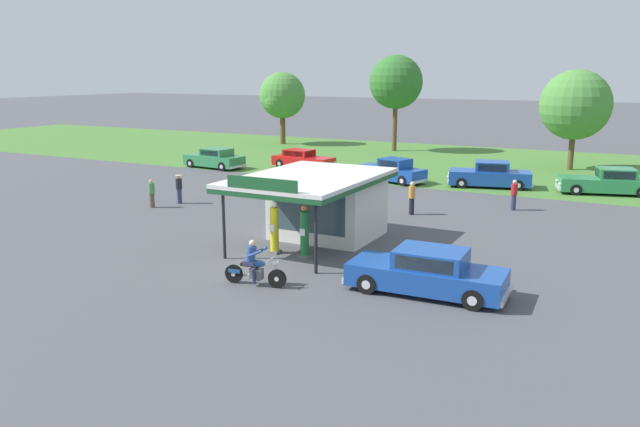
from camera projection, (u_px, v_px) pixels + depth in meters
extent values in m
plane|color=#4C4C51|center=(258.00, 264.00, 23.53)|extent=(300.00, 300.00, 0.00)
cube|color=#477A33|center=(466.00, 164.00, 49.48)|extent=(120.00, 24.00, 0.01)
cube|color=silver|center=(328.00, 205.00, 27.26)|extent=(4.19, 3.55, 2.77)
cube|color=#384C56|center=(309.00, 212.00, 25.73)|extent=(3.35, 0.05, 1.78)
cube|color=silver|center=(310.00, 177.00, 25.52)|extent=(4.89, 7.31, 0.16)
cube|color=#195128|center=(310.00, 182.00, 25.56)|extent=(4.89, 7.31, 0.18)
cube|color=#195128|center=(262.00, 184.00, 22.32)|extent=(2.93, 0.08, 0.44)
cylinder|color=black|center=(316.00, 236.00, 22.13)|extent=(0.12, 0.12, 2.77)
cylinder|color=black|center=(224.00, 224.00, 23.93)|extent=(0.12, 0.12, 2.77)
cube|color=slate|center=(275.00, 252.00, 24.97)|extent=(0.44, 0.44, 0.10)
cylinder|color=yellow|center=(274.00, 229.00, 24.77)|extent=(0.34, 0.34, 1.74)
cube|color=white|center=(272.00, 228.00, 24.59)|extent=(0.22, 0.02, 0.28)
sphere|color=white|center=(274.00, 204.00, 24.54)|extent=(0.26, 0.26, 0.26)
cube|color=slate|center=(305.00, 256.00, 24.35)|extent=(0.44, 0.44, 0.10)
cylinder|color=#1E6B33|center=(305.00, 234.00, 24.15)|extent=(0.34, 0.34, 1.72)
cube|color=white|center=(302.00, 232.00, 23.98)|extent=(0.22, 0.02, 0.28)
sphere|color=orange|center=(304.00, 208.00, 23.93)|extent=(0.26, 0.26, 0.26)
cylinder|color=black|center=(277.00, 279.00, 20.85)|extent=(0.65, 0.19, 0.64)
cylinder|color=silver|center=(277.00, 279.00, 20.85)|extent=(0.18, 0.14, 0.16)
cylinder|color=black|center=(234.00, 274.00, 21.37)|extent=(0.65, 0.19, 0.64)
cylinder|color=silver|center=(234.00, 274.00, 21.37)|extent=(0.18, 0.14, 0.16)
ellipsoid|color=#1E4C8C|center=(258.00, 263.00, 20.98)|extent=(0.59, 0.32, 0.24)
cube|color=#59595E|center=(257.00, 274.00, 21.07)|extent=(0.47, 0.30, 0.36)
cube|color=black|center=(248.00, 264.00, 21.10)|extent=(0.51, 0.33, 0.10)
cylinder|color=silver|center=(274.00, 270.00, 20.82)|extent=(0.38, 0.12, 0.71)
cylinder|color=silver|center=(271.00, 259.00, 20.78)|extent=(0.13, 0.70, 0.04)
sphere|color=silver|center=(274.00, 264.00, 20.78)|extent=(0.16, 0.16, 0.16)
cube|color=#1E4C8C|center=(235.00, 271.00, 21.33)|extent=(0.46, 0.24, 0.12)
cylinder|color=silver|center=(248.00, 275.00, 21.36)|extent=(0.71, 0.18, 0.18)
cube|color=#2D3351|center=(250.00, 263.00, 21.07)|extent=(0.44, 0.39, 0.14)
cylinder|color=#2D3351|center=(258.00, 273.00, 21.24)|extent=(0.15, 0.25, 0.56)
cylinder|color=#2D3351|center=(254.00, 276.00, 20.94)|extent=(0.15, 0.25, 0.56)
cylinder|color=#2D4C8C|center=(251.00, 254.00, 20.98)|extent=(0.45, 0.38, 0.60)
sphere|color=beige|center=(252.00, 243.00, 20.88)|extent=(0.22, 0.22, 0.22)
cylinder|color=#2D4C8C|center=(260.00, 250.00, 21.07)|extent=(0.54, 0.17, 0.31)
cylinder|color=#2D4C8C|center=(255.00, 254.00, 20.70)|extent=(0.54, 0.17, 0.31)
cube|color=#19479E|center=(426.00, 277.00, 20.33)|extent=(5.09, 2.10, 0.73)
cube|color=#19479E|center=(431.00, 258.00, 20.13)|extent=(2.27, 1.76, 0.58)
cube|color=#283847|center=(399.00, 254.00, 20.59)|extent=(0.09, 1.49, 0.46)
cube|color=#283847|center=(424.00, 265.00, 19.41)|extent=(1.88, 0.10, 0.44)
cube|color=#283847|center=(438.00, 252.00, 20.86)|extent=(1.88, 0.10, 0.44)
cube|color=silver|center=(354.00, 274.00, 21.45)|extent=(0.19, 1.82, 0.18)
cube|color=silver|center=(506.00, 296.00, 19.32)|extent=(0.19, 1.82, 0.18)
sphere|color=white|center=(347.00, 271.00, 20.86)|extent=(0.18, 0.18, 0.18)
sphere|color=white|center=(360.00, 261.00, 21.93)|extent=(0.18, 0.18, 0.18)
cylinder|color=black|center=(367.00, 284.00, 20.31)|extent=(0.67, 0.22, 0.66)
cylinder|color=silver|center=(367.00, 284.00, 20.31)|extent=(0.30, 0.23, 0.30)
cylinder|color=black|center=(386.00, 269.00, 21.89)|extent=(0.67, 0.22, 0.66)
cylinder|color=silver|center=(386.00, 269.00, 21.89)|extent=(0.30, 0.23, 0.30)
cylinder|color=black|center=(473.00, 300.00, 18.87)|extent=(0.67, 0.22, 0.66)
cylinder|color=silver|center=(473.00, 300.00, 18.87)|extent=(0.30, 0.23, 0.30)
cylinder|color=black|center=(484.00, 282.00, 20.45)|extent=(0.67, 0.22, 0.66)
cylinder|color=silver|center=(484.00, 282.00, 20.45)|extent=(0.30, 0.23, 0.30)
cube|color=#2D844C|center=(214.00, 160.00, 47.13)|extent=(4.80, 2.30, 0.77)
cube|color=#2D844C|center=(217.00, 152.00, 46.83)|extent=(2.21, 1.83, 0.53)
cube|color=#283847|center=(207.00, 151.00, 47.37)|extent=(0.18, 1.45, 0.43)
cube|color=#283847|center=(209.00, 153.00, 46.17)|extent=(1.75, 0.20, 0.41)
cube|color=#283847|center=(224.00, 151.00, 47.49)|extent=(1.75, 0.20, 0.41)
cube|color=silver|center=(191.00, 162.00, 48.43)|extent=(0.29, 1.78, 0.18)
cube|color=silver|center=(238.00, 166.00, 45.94)|extent=(0.29, 1.78, 0.18)
sphere|color=white|center=(186.00, 158.00, 47.88)|extent=(0.18, 0.18, 0.18)
sphere|color=white|center=(197.00, 157.00, 48.86)|extent=(0.18, 0.18, 0.18)
cylinder|color=black|center=(191.00, 163.00, 47.30)|extent=(0.68, 0.26, 0.66)
cylinder|color=silver|center=(191.00, 163.00, 47.30)|extent=(0.32, 0.25, 0.30)
cylinder|color=black|center=(207.00, 161.00, 48.73)|extent=(0.68, 0.26, 0.66)
cylinder|color=silver|center=(207.00, 161.00, 48.73)|extent=(0.32, 0.25, 0.30)
cylinder|color=black|center=(222.00, 167.00, 45.63)|extent=(0.68, 0.26, 0.66)
cylinder|color=silver|center=(222.00, 167.00, 45.63)|extent=(0.32, 0.25, 0.30)
cylinder|color=black|center=(238.00, 164.00, 47.06)|extent=(0.68, 0.26, 0.66)
cylinder|color=silver|center=(238.00, 164.00, 47.06)|extent=(0.32, 0.25, 0.30)
cube|color=#2D844C|center=(606.00, 184.00, 37.01)|extent=(5.56, 3.20, 0.77)
cube|color=#2D844C|center=(616.00, 173.00, 36.76)|extent=(2.41, 2.16, 0.60)
cube|color=#283847|center=(598.00, 173.00, 36.97)|extent=(0.42, 1.45, 0.48)
cube|color=#283847|center=(620.00, 176.00, 35.97)|extent=(1.69, 0.48, 0.46)
cube|color=#283847|center=(613.00, 171.00, 37.54)|extent=(1.69, 0.48, 0.46)
cube|color=silver|center=(558.00, 187.00, 37.63)|extent=(0.59, 1.79, 0.18)
sphere|color=white|center=(560.00, 184.00, 36.99)|extent=(0.18, 0.18, 0.18)
sphere|color=white|center=(557.00, 180.00, 38.15)|extent=(0.18, 0.18, 0.18)
cylinder|color=black|center=(576.00, 190.00, 36.59)|extent=(0.69, 0.36, 0.66)
cylinder|color=silver|center=(576.00, 190.00, 36.59)|extent=(0.34, 0.29, 0.30)
cylinder|color=black|center=(571.00, 185.00, 38.30)|extent=(0.69, 0.36, 0.66)
cylinder|color=silver|center=(571.00, 185.00, 38.30)|extent=(0.34, 0.29, 0.30)
cylinder|color=black|center=(634.00, 187.00, 37.54)|extent=(0.69, 0.36, 0.66)
cylinder|color=silver|center=(634.00, 187.00, 37.54)|extent=(0.34, 0.29, 0.30)
cube|color=#19479E|center=(390.00, 173.00, 41.23)|extent=(5.01, 2.99, 0.78)
cube|color=#19479E|center=(395.00, 163.00, 40.84)|extent=(2.15, 1.98, 0.61)
cube|color=#283847|center=(384.00, 162.00, 41.43)|extent=(0.42, 1.32, 0.48)
cube|color=#283847|center=(388.00, 164.00, 40.30)|extent=(1.47, 0.45, 0.46)
cube|color=#283847|center=(402.00, 162.00, 41.37)|extent=(1.47, 0.45, 0.46)
cube|color=silver|center=(362.00, 173.00, 42.89)|extent=(0.58, 1.63, 0.18)
cube|color=silver|center=(420.00, 181.00, 39.69)|extent=(0.58, 1.63, 0.18)
sphere|color=white|center=(357.00, 170.00, 42.44)|extent=(0.18, 0.18, 0.18)
sphere|color=white|center=(368.00, 168.00, 43.23)|extent=(0.18, 0.18, 0.18)
cylinder|color=black|center=(364.00, 175.00, 41.78)|extent=(0.69, 0.37, 0.66)
cylinder|color=silver|center=(364.00, 175.00, 41.78)|extent=(0.35, 0.29, 0.30)
cylinder|color=black|center=(379.00, 173.00, 42.94)|extent=(0.69, 0.37, 0.66)
cylinder|color=silver|center=(379.00, 173.00, 42.94)|extent=(0.35, 0.29, 0.30)
cylinder|color=black|center=(403.00, 181.00, 39.63)|extent=(0.69, 0.37, 0.66)
cylinder|color=silver|center=(403.00, 181.00, 39.63)|extent=(0.35, 0.29, 0.30)
cylinder|color=black|center=(417.00, 178.00, 40.78)|extent=(0.69, 0.37, 0.66)
cylinder|color=silver|center=(417.00, 178.00, 40.78)|extent=(0.35, 0.29, 0.30)
cube|color=#19479E|center=(490.00, 177.00, 39.24)|extent=(5.27, 3.06, 0.85)
cube|color=#19479E|center=(492.00, 166.00, 39.05)|extent=(2.37, 2.14, 0.60)
cube|color=#283847|center=(476.00, 166.00, 39.28)|extent=(0.40, 1.48, 0.48)
cube|color=#283847|center=(492.00, 168.00, 38.26)|extent=(1.68, 0.44, 0.45)
cube|color=#283847|center=(492.00, 164.00, 39.85)|extent=(1.68, 0.44, 0.45)
cube|color=silver|center=(449.00, 181.00, 39.89)|extent=(0.55, 1.82, 0.18)
cube|color=silver|center=(531.00, 184.00, 38.72)|extent=(0.55, 1.82, 0.18)
sphere|color=white|center=(448.00, 177.00, 39.23)|extent=(0.18, 0.18, 0.18)
sphere|color=white|center=(449.00, 174.00, 40.40)|extent=(0.18, 0.18, 0.18)
cylinder|color=black|center=(462.00, 183.00, 38.83)|extent=(0.69, 0.35, 0.66)
cylinder|color=silver|center=(462.00, 183.00, 38.83)|extent=(0.34, 0.28, 0.30)
cylinder|color=black|center=(462.00, 178.00, 40.55)|extent=(0.69, 0.35, 0.66)
cylinder|color=silver|center=(462.00, 178.00, 40.55)|extent=(0.34, 0.28, 0.30)
cylinder|color=black|center=(518.00, 185.00, 38.04)|extent=(0.69, 0.35, 0.66)
cylinder|color=silver|center=(518.00, 185.00, 38.04)|extent=(0.34, 0.28, 0.30)
cylinder|color=black|center=(516.00, 180.00, 39.77)|extent=(0.69, 0.35, 0.66)
cylinder|color=silver|center=(516.00, 180.00, 39.77)|extent=(0.34, 0.28, 0.30)
cube|color=red|center=(303.00, 161.00, 46.99)|extent=(4.84, 2.23, 0.71)
cube|color=red|center=(299.00, 153.00, 47.07)|extent=(2.18, 1.76, 0.50)
cube|color=#283847|center=(310.00, 154.00, 46.54)|extent=(0.17, 1.40, 0.40)
cube|color=#283847|center=(305.00, 152.00, 47.70)|extent=(1.73, 0.19, 0.38)
cube|color=#283847|center=(293.00, 154.00, 46.44)|extent=(1.73, 0.19, 0.38)
cube|color=silver|center=(330.00, 167.00, 45.78)|extent=(0.28, 1.71, 0.18)
cube|color=silver|center=(278.00, 162.00, 48.30)|extent=(0.28, 1.71, 0.18)
sphere|color=white|center=(335.00, 162.00, 46.18)|extent=(0.18, 0.18, 0.18)
sphere|color=white|center=(326.00, 164.00, 45.24)|extent=(0.18, 0.18, 0.18)
cylinder|color=black|center=(327.00, 164.00, 46.87)|extent=(0.68, 0.26, 0.66)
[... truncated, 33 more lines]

